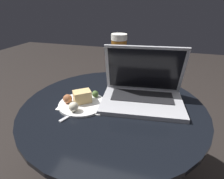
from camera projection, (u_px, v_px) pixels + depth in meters
The scene contains 6 objects.
table at pixel (113, 124), 0.78m from camera, with size 0.76×0.76×0.48m.
napkin at pixel (83, 104), 0.73m from camera, with size 0.19×0.14×0.00m.
laptop at pixel (142, 91), 0.74m from camera, with size 0.36×0.26×0.23m.
beer_glass at pixel (119, 61), 0.84m from camera, with size 0.07×0.07×0.26m.
snack_plate at pixel (81, 101), 0.72m from camera, with size 0.19×0.19×0.06m.
fork at pixel (83, 108), 0.70m from camera, with size 0.09×0.19×0.01m.
Camera 1 is at (0.17, -0.61, 0.87)m, focal length 28.00 mm.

